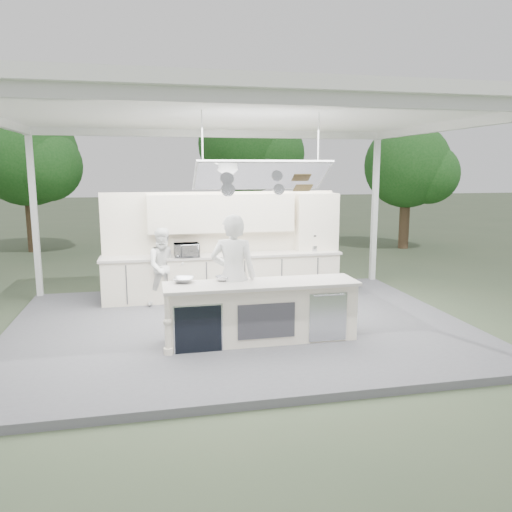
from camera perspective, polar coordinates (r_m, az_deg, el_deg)
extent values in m
plane|color=#414C34|center=(9.03, -1.91, -8.46)|extent=(90.00, 90.00, 0.00)
cube|color=#55565A|center=(9.01, -1.91, -8.10)|extent=(8.00, 6.00, 0.12)
cube|color=white|center=(12.60, 13.41, 5.12)|extent=(0.12, 0.12, 3.70)
cube|color=white|center=(11.63, -24.00, 4.15)|extent=(0.12, 0.12, 3.70)
cube|color=white|center=(8.62, -2.06, 16.13)|extent=(8.20, 6.20, 0.16)
cube|color=white|center=(5.79, 3.22, 17.58)|extent=(8.00, 0.12, 0.16)
cube|color=white|center=(11.46, -4.66, 13.76)|extent=(8.00, 0.12, 0.16)
cube|color=white|center=(10.05, 21.11, 13.69)|extent=(0.12, 6.00, 0.16)
cube|color=white|center=(7.73, 0.65, 9.20)|extent=(2.00, 0.71, 0.43)
cube|color=white|center=(7.73, 0.65, 9.20)|extent=(2.06, 0.76, 0.46)
cylinder|color=white|center=(7.59, -6.15, 12.72)|extent=(0.02, 0.02, 0.95)
cylinder|color=white|center=(7.98, 7.13, 12.56)|extent=(0.02, 0.02, 0.95)
cylinder|color=silver|center=(7.79, -3.22, 7.57)|extent=(0.22, 0.14, 0.21)
cylinder|color=silver|center=(7.90, 2.63, 7.61)|extent=(0.18, 0.12, 0.18)
cube|color=olive|center=(8.03, 5.38, 7.76)|extent=(0.28, 0.18, 0.12)
cube|color=white|center=(8.06, 0.62, -6.50)|extent=(3.00, 0.70, 0.90)
cube|color=beige|center=(7.93, 0.63, -3.20)|extent=(3.10, 0.78, 0.05)
cylinder|color=white|center=(7.54, -10.07, -7.73)|extent=(0.11, 0.11, 0.92)
cube|color=black|center=(7.59, -6.62, -8.31)|extent=(0.70, 0.04, 0.72)
cube|color=silver|center=(7.59, -6.62, -8.32)|extent=(0.74, 0.03, 0.72)
cube|color=#38383E|center=(7.73, 1.21, -7.44)|extent=(0.90, 0.02, 0.55)
cube|color=silver|center=(8.01, 8.24, -6.92)|extent=(0.62, 0.02, 0.78)
cube|color=white|center=(10.69, -3.73, -2.39)|extent=(5.00, 0.65, 0.90)
cube|color=beige|center=(10.60, -3.76, 0.11)|extent=(5.08, 0.72, 0.05)
cube|color=white|center=(10.86, -4.00, 1.42)|extent=(5.00, 0.10, 2.25)
cube|color=white|center=(10.65, -3.94, 4.91)|extent=(3.10, 0.38, 0.80)
cube|color=white|center=(11.12, 6.90, 3.78)|extent=(0.90, 0.45, 1.30)
cube|color=olive|center=(11.12, 6.90, 3.78)|extent=(0.84, 0.40, 0.03)
cylinder|color=silver|center=(11.03, 6.59, 0.90)|extent=(0.20, 0.20, 0.12)
cylinder|color=black|center=(11.01, 6.60, 1.72)|extent=(0.17, 0.17, 0.20)
cylinder|color=black|center=(11.15, 8.29, 0.91)|extent=(0.16, 0.16, 0.10)
cone|color=black|center=(11.12, 8.31, 1.77)|extent=(0.14, 0.14, 0.24)
cylinder|color=brown|center=(18.95, -24.25, 3.61)|extent=(0.36, 0.36, 2.10)
sphere|color=#2A6023|center=(18.87, -24.74, 10.38)|extent=(3.40, 3.40, 3.40)
sphere|color=#2A6023|center=(18.23, -22.89, 9.48)|extent=(2.38, 2.38, 2.38)
cylinder|color=brown|center=(20.89, -1.00, 5.47)|extent=(0.36, 0.36, 2.45)
sphere|color=#2A6023|center=(20.85, -1.02, 12.68)|extent=(4.00, 4.00, 4.00)
sphere|color=#2A6023|center=(20.42, 1.56, 11.61)|extent=(2.80, 2.80, 2.80)
cylinder|color=brown|center=(18.84, 16.58, 3.77)|extent=(0.36, 0.36, 1.92)
sphere|color=#2A6023|center=(18.74, 16.89, 9.90)|extent=(3.00, 3.00, 3.00)
sphere|color=#2A6023|center=(18.65, 19.15, 8.86)|extent=(2.10, 2.10, 2.10)
imported|color=white|center=(8.09, -2.60, -2.33)|extent=(0.85, 0.68, 2.03)
imported|color=white|center=(10.18, -10.37, -1.23)|extent=(0.85, 0.70, 1.57)
imported|color=#ADAFB4|center=(10.29, -7.94, 0.68)|extent=(0.51, 0.36, 0.28)
imported|color=#B9BBC0|center=(7.99, -8.29, -2.73)|extent=(0.41, 0.41, 0.08)
imported|color=silver|center=(8.06, -3.82, -2.57)|extent=(0.29, 0.29, 0.08)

